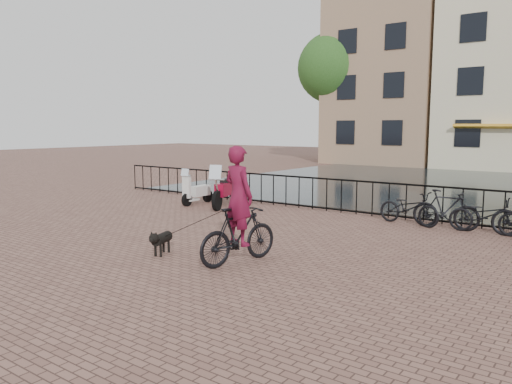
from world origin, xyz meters
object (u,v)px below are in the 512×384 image
Objects in this scene: motorcycle at (226,185)px; scooter at (197,185)px; cyclist at (239,212)px; dog at (162,242)px.

motorcycle is 1.16m from scooter.
dog is (-1.67, -0.42, -0.73)m from cyclist.
scooter is (-4.01, 5.31, 0.37)m from dog.
scooter is (-1.15, -0.12, -0.10)m from motorcycle.
cyclist is 1.25× the size of motorcycle.
cyclist is at bearing -66.98° from motorcycle.
dog is at bearing 25.76° from cyclist.
cyclist is 3.18× the size of dog.
dog is at bearing -56.08° from scooter.
scooter is at bearing 107.03° from dog.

